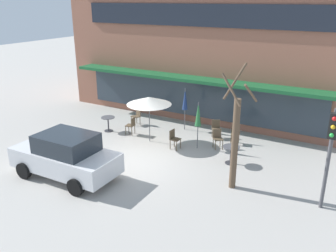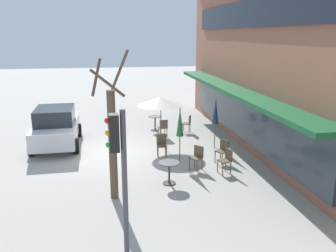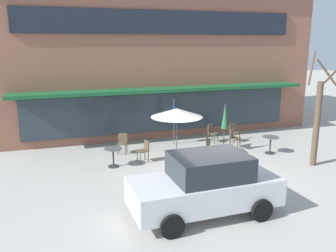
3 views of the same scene
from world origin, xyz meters
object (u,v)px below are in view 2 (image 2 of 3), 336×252
patio_umbrella_corner_open (161,101)px  street_tree (112,139)px  traffic_light_pole (119,160)px  cafe_chair_4 (162,144)px  cafe_table_streetside (155,121)px  cafe_chair_5 (163,127)px  patio_umbrella_green_folded (215,112)px  patio_umbrella_cream_folded (180,122)px  cafe_chair_2 (223,149)px  cafe_chair_3 (188,122)px  cafe_chair_0 (226,159)px  cafe_table_near_wall (169,169)px  cafe_chair_1 (197,156)px  parked_sedan (56,127)px

patio_umbrella_corner_open → street_tree: 5.47m
traffic_light_pole → cafe_chair_4: bearing=163.6°
cafe_table_streetside → cafe_chair_5: cafe_chair_5 is taller
patio_umbrella_green_folded → patio_umbrella_cream_folded: bearing=-49.3°
cafe_chair_2 → cafe_chair_3: (-4.48, -0.36, 0.00)m
cafe_chair_0 → cafe_chair_2: 1.10m
patio_umbrella_cream_folded → cafe_chair_5: bearing=-179.0°
cafe_table_near_wall → patio_umbrella_corner_open: patio_umbrella_corner_open is taller
patio_umbrella_green_folded → traffic_light_pole: bearing=-31.2°
cafe_chair_3 → cafe_chair_4: same height
cafe_chair_3 → street_tree: bearing=-29.5°
patio_umbrella_cream_folded → cafe_chair_5: (-3.64, -0.06, -1.10)m
patio_umbrella_cream_folded → street_tree: size_ratio=0.49×
cafe_table_streetside → cafe_chair_3: bearing=66.6°
patio_umbrella_corner_open → cafe_chair_0: patio_umbrella_corner_open is taller
cafe_table_streetside → cafe_chair_1: cafe_chair_1 is taller
cafe_chair_5 → parked_sedan: parked_sedan is taller
cafe_chair_1 → street_tree: 3.87m
cafe_chair_0 → parked_sedan: parked_sedan is taller
cafe_table_streetside → cafe_chair_0: 6.47m
cafe_chair_1 → cafe_table_near_wall: bearing=-48.3°
patio_umbrella_corner_open → parked_sedan: size_ratio=0.52×
cafe_chair_2 → cafe_chair_1: bearing=-64.4°
cafe_chair_1 → parked_sedan: bearing=-125.6°
cafe_chair_2 → parked_sedan: size_ratio=0.21×
cafe_chair_0 → traffic_light_pole: 6.14m
cafe_chair_1 → cafe_chair_5: (-4.42, -0.56, 0.00)m
cafe_chair_0 → cafe_chair_3: 5.55m
cafe_table_near_wall → cafe_chair_0: bearing=105.3°
cafe_table_streetside → cafe_chair_0: cafe_chair_0 is taller
patio_umbrella_green_folded → cafe_chair_0: bearing=-9.2°
cafe_table_near_wall → cafe_chair_2: cafe_chair_2 is taller
cafe_chair_1 → cafe_chair_2: same height
cafe_table_streetside → patio_umbrella_corner_open: size_ratio=0.35×
cafe_chair_4 → cafe_chair_0: bearing=42.5°
patio_umbrella_corner_open → parked_sedan: (-0.80, -4.62, -1.14)m
traffic_light_pole → street_tree: bearing=-178.1°
cafe_chair_4 → parked_sedan: 4.97m
traffic_light_pole → cafe_chair_2: bearing=142.5°
patio_umbrella_cream_folded → patio_umbrella_corner_open: (-2.36, -0.37, 0.39)m
cafe_table_streetside → patio_umbrella_green_folded: 4.12m
patio_umbrella_corner_open → cafe_chair_3: patio_umbrella_corner_open is taller
cafe_chair_2 → patio_umbrella_corner_open: bearing=-141.5°
cafe_chair_3 → cafe_chair_4: 3.85m
patio_umbrella_cream_folded → cafe_chair_2: patio_umbrella_cream_folded is taller
cafe_table_streetside → street_tree: size_ratio=0.17×
cafe_table_streetside → street_tree: bearing=-17.0°
patio_umbrella_corner_open → cafe_chair_4: size_ratio=2.47×
cafe_table_near_wall → parked_sedan: parked_sedan is taller
cafe_chair_0 → traffic_light_pole: traffic_light_pole is taller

